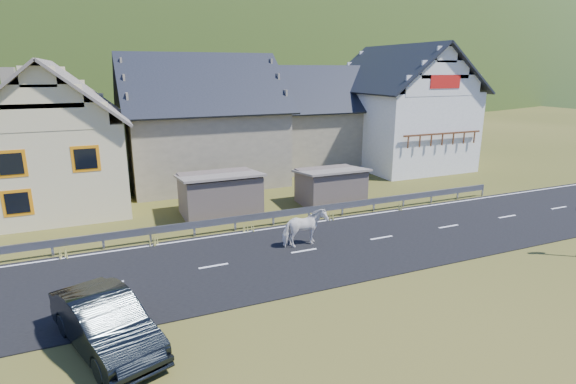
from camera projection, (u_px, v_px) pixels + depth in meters
name	position (u px, v px, depth m)	size (l,w,h in m)	color
ground	(304.00, 252.00, 19.49)	(160.00, 160.00, 0.00)	#393E13
road	(304.00, 251.00, 19.49)	(60.00, 7.00, 0.04)	black
lane_markings	(304.00, 251.00, 19.48)	(60.00, 6.60, 0.01)	silver
guardrail	(273.00, 215.00, 22.61)	(28.10, 0.09, 0.75)	#93969B
shed_left	(220.00, 195.00, 24.22)	(4.30, 3.30, 2.40)	brown
shed_right	(331.00, 187.00, 26.25)	(3.80, 2.90, 2.20)	brown
house_cream	(54.00, 130.00, 25.22)	(7.80, 9.80, 8.30)	beige
house_stone_a	(201.00, 114.00, 31.20)	(10.80, 9.80, 8.90)	gray
house_stone_b	(316.00, 112.00, 36.85)	(9.80, 8.80, 8.10)	gray
house_white	(400.00, 102.00, 36.23)	(8.80, 10.80, 9.70)	white
mountain	(132.00, 138.00, 186.46)	(440.00, 280.00, 260.00)	#293E12
horse	(305.00, 228.00, 19.83)	(1.99, 0.90, 1.68)	white
car	(106.00, 323.00, 12.60)	(1.65, 4.72, 1.55)	black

